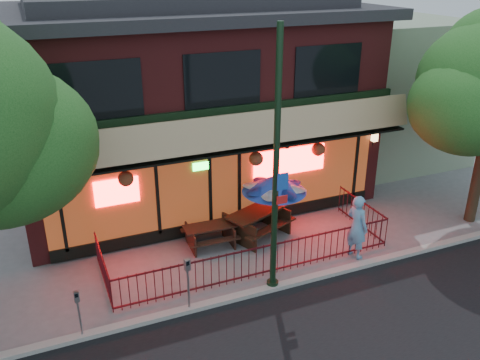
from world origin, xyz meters
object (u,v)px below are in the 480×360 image
object	(u,v)px
patio_umbrella	(274,184)
picnic_table_left	(210,232)
parking_meter_near	(188,276)
picnic_table_right	(257,219)
parking_meter_far	(78,307)
pedestrian	(357,227)
street_light	(276,182)

from	to	relation	value
patio_umbrella	picnic_table_left	bearing A→B (deg)	167.37
picnic_table_left	parking_meter_near	size ratio (longest dim) A/B	1.08
picnic_table_right	parking_meter_far	world-z (taller)	parking_meter_far
patio_umbrella	pedestrian	xyz separation A→B (m)	(1.83, -1.85, -0.95)
street_light	pedestrian	world-z (taller)	street_light
street_light	patio_umbrella	distance (m)	2.89
picnic_table_right	parking_meter_far	size ratio (longest dim) A/B	1.90
picnic_table_right	patio_umbrella	distance (m)	1.48
street_light	picnic_table_right	world-z (taller)	street_light
picnic_table_left	picnic_table_right	xyz separation A→B (m)	(1.60, 0.01, 0.13)
street_light	picnic_table_left	distance (m)	3.96
picnic_table_right	parking_meter_near	xyz separation A→B (m)	(-3.20, -2.88, 0.46)
street_light	parking_meter_near	xyz separation A→B (m)	(-2.40, -0.08, -2.11)
picnic_table_left	pedestrian	bearing A→B (deg)	-31.09
parking_meter_far	parking_meter_near	bearing A→B (deg)	-0.00
picnic_table_right	parking_meter_far	distance (m)	6.52
patio_umbrella	street_light	bearing A→B (deg)	-116.34
street_light	picnic_table_right	xyz separation A→B (m)	(0.80, 2.80, -2.57)
picnic_table_right	pedestrian	bearing A→B (deg)	-46.32
patio_umbrella	pedestrian	world-z (taller)	patio_umbrella
picnic_table_left	parking_meter_far	size ratio (longest dim) A/B	1.25
picnic_table_right	street_light	bearing A→B (deg)	-105.88
pedestrian	parking_meter_far	world-z (taller)	pedestrian
street_light	patio_umbrella	bearing A→B (deg)	63.66
parking_meter_near	parking_meter_far	xyz separation A→B (m)	(-2.64, 0.00, -0.14)
street_light	picnic_table_left	bearing A→B (deg)	106.03
picnic_table_left	parking_meter_near	distance (m)	3.34
picnic_table_left	parking_meter_far	bearing A→B (deg)	-145.91
picnic_table_left	parking_meter_far	xyz separation A→B (m)	(-4.24, -2.87, 0.44)
picnic_table_left	patio_umbrella	world-z (taller)	patio_umbrella
patio_umbrella	picnic_table_right	bearing A→B (deg)	129.04
parking_meter_far	patio_umbrella	bearing A→B (deg)	21.37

